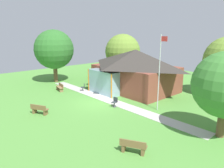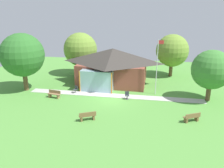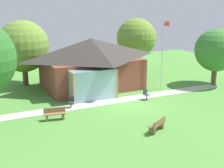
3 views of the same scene
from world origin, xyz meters
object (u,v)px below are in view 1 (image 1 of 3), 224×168
bench_lawn_far_right (133,147)px  pavilion (134,69)px  bench_front_center (39,110)px  bench_mid_left (60,87)px  patio_chair_west (83,87)px  tree_west_hedge (54,50)px  patio_chair_lawn_spare (115,102)px  tree_behind_pavilion_left (123,52)px  flagpole (160,70)px

bench_lawn_far_right → pavilion: bearing=103.8°
bench_front_center → bench_mid_left: (-5.27, 4.73, 0.00)m
patio_chair_west → bench_lawn_far_right: bearing=-173.2°
tree_west_hedge → bench_lawn_far_right: bearing=-15.2°
patio_chair_lawn_spare → tree_behind_pavilion_left: 12.73m
pavilion → bench_front_center: 11.48m
pavilion → patio_chair_west: 6.17m
flagpole → patio_chair_west: size_ratio=7.43×
patio_chair_lawn_spare → tree_west_hedge: 13.17m
pavilion → tree_behind_pavilion_left: tree_behind_pavilion_left is taller
flagpole → patio_chair_lawn_spare: size_ratio=7.43×
patio_chair_lawn_spare → tree_behind_pavilion_left: size_ratio=0.14×
patio_chair_west → tree_west_hedge: 7.42m
pavilion → patio_chair_west: pavilion is taller
patio_chair_lawn_spare → patio_chair_west: bearing=-21.0°
flagpole → bench_lawn_far_right: flagpole is taller
tree_behind_pavilion_left → bench_lawn_far_right: bearing=-43.0°
bench_lawn_far_right → tree_behind_pavilion_left: bearing=108.6°
pavilion → bench_lawn_far_right: pavilion is taller
pavilion → patio_chair_lawn_spare: bearing=-63.9°
bench_lawn_far_right → bench_mid_left: 14.66m
bench_front_center → patio_chair_lawn_spare: bearing=36.5°
flagpole → bench_mid_left: size_ratio=4.11×
pavilion → patio_chair_west: size_ratio=11.18×
bench_front_center → tree_west_hedge: 12.40m
tree_west_hedge → tree_behind_pavilion_left: (4.34, 8.34, -0.50)m
bench_mid_left → patio_chair_west: 2.66m
patio_chair_west → flagpole: bearing=-142.3°
patio_chair_lawn_spare → bench_mid_left: bearing=-5.5°
flagpole → tree_west_hedge: size_ratio=0.93×
flagpole → patio_chair_lawn_spare: flagpole is taller
bench_mid_left → patio_chair_west: (1.82, 1.94, 0.01)m
flagpole → bench_front_center: bearing=-126.3°
bench_mid_left → tree_behind_pavilion_left: 10.73m
bench_lawn_far_right → patio_chair_west: (-12.47, 5.23, 0.01)m
patio_chair_lawn_spare → bench_front_center: bearing=51.2°
bench_front_center → tree_west_hedge: (-9.76, 6.56, 3.93)m
bench_front_center → bench_mid_left: 7.09m
flagpole → patio_chair_lawn_spare: 4.88m
tree_behind_pavilion_left → patio_chair_west: bearing=-76.6°
bench_mid_left → flagpole: bearing=-153.7°
bench_lawn_far_right → patio_chair_west: bearing=128.9°
bench_front_center → patio_chair_west: bearing=89.6°
bench_mid_left → patio_chair_lawn_spare: (8.07, 1.06, 0.01)m
pavilion → tree_west_hedge: size_ratio=1.39×
flagpole → bench_mid_left: 12.02m
bench_front_center → tree_west_hedge: bearing=118.3°
bench_front_center → patio_chair_lawn_spare: size_ratio=1.78×
bench_front_center → patio_chair_lawn_spare: patio_chair_lawn_spare is taller
flagpole → tree_west_hedge: (-15.63, -1.45, 0.84)m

